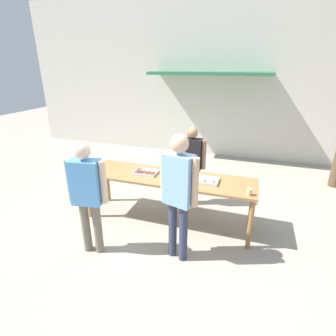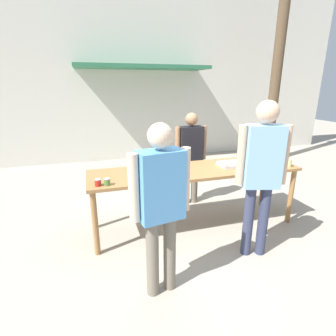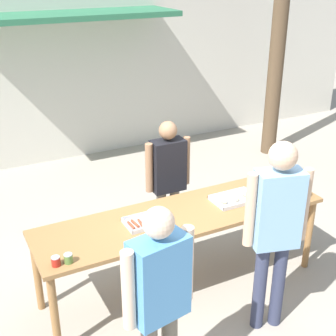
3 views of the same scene
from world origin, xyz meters
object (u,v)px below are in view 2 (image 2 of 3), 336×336
at_px(person_server_behind_table, 191,151).
at_px(person_customer_with_cup, 262,167).
at_px(food_tray_sausages, 168,171).
at_px(person_customer_holding_hotdog, 161,198).
at_px(food_tray_buns, 234,164).
at_px(condiment_jar_ketchup, 107,182).
at_px(condiment_jar_mustard, 98,183).
at_px(beer_cup, 289,163).
at_px(utility_pole, 282,26).

relative_size(person_server_behind_table, person_customer_with_cup, 0.85).
distance_m(person_server_behind_table, person_customer_with_cup, 1.62).
xyz_separation_m(food_tray_sausages, person_customer_holding_hotdog, (-0.40, -1.12, 0.12)).
relative_size(food_tray_buns, condiment_jar_ketchup, 5.64).
xyz_separation_m(condiment_jar_mustard, person_server_behind_table, (1.54, 1.02, 0.03)).
bearing_deg(food_tray_buns, person_server_behind_table, 117.50).
height_order(food_tray_sausages, condiment_jar_ketchup, condiment_jar_ketchup).
relative_size(food_tray_sausages, beer_cup, 3.76).
bearing_deg(person_server_behind_table, person_customer_with_cup, -81.52).
relative_size(food_tray_sausages, person_server_behind_table, 0.25).
bearing_deg(person_customer_holding_hotdog, person_customer_with_cup, -177.44).
distance_m(food_tray_buns, person_customer_holding_hotdog, 1.80).
height_order(condiment_jar_mustard, condiment_jar_ketchup, same).
relative_size(beer_cup, person_server_behind_table, 0.07).
relative_size(food_tray_buns, condiment_jar_mustard, 5.64).
bearing_deg(person_customer_holding_hotdog, food_tray_sausages, -119.48).
bearing_deg(person_server_behind_table, utility_pole, 33.02).
bearing_deg(person_customer_with_cup, beer_cup, -131.29).
bearing_deg(person_customer_holding_hotdog, condiment_jar_ketchup, -72.95).
bearing_deg(beer_cup, food_tray_buns, 158.86).
distance_m(beer_cup, person_server_behind_table, 1.50).
height_order(food_tray_sausages, person_server_behind_table, person_server_behind_table).
bearing_deg(condiment_jar_mustard, person_customer_with_cup, -18.20).
height_order(food_tray_buns, beer_cup, beer_cup).
xyz_separation_m(food_tray_buns, beer_cup, (0.71, -0.28, 0.03)).
relative_size(person_server_behind_table, utility_pole, 0.24).
bearing_deg(utility_pole, condiment_jar_ketchup, -146.79).
relative_size(food_tray_sausages, person_customer_holding_hotdog, 0.23).
bearing_deg(condiment_jar_ketchup, beer_cup, 0.16).
distance_m(condiment_jar_mustard, utility_pole, 5.85).
bearing_deg(person_server_behind_table, person_customer_holding_hotdog, -117.85).
height_order(person_customer_with_cup, utility_pole, utility_pole).
bearing_deg(utility_pole, food_tray_sausages, -144.01).
distance_m(condiment_jar_ketchup, beer_cup, 2.54).
height_order(person_server_behind_table, person_customer_with_cup, person_customer_with_cup).
bearing_deg(food_tray_sausages, condiment_jar_ketchup, -161.05).
height_order(person_customer_holding_hotdog, utility_pole, utility_pole).
xyz_separation_m(person_customer_with_cup, utility_pole, (2.75, 3.45, 2.20)).
xyz_separation_m(food_tray_buns, utility_pole, (2.57, 2.60, 2.43)).
bearing_deg(food_tray_sausages, beer_cup, -9.11).
relative_size(condiment_jar_mustard, person_server_behind_table, 0.05).
bearing_deg(person_server_behind_table, food_tray_buns, -61.55).
distance_m(food_tray_sausages, condiment_jar_mustard, 0.96).
bearing_deg(person_server_behind_table, condiment_jar_mustard, -145.62).
bearing_deg(condiment_jar_ketchup, person_customer_holding_hotdog, -63.37).
bearing_deg(condiment_jar_mustard, utility_pole, 32.54).
bearing_deg(beer_cup, condiment_jar_mustard, 179.98).
bearing_deg(person_customer_with_cup, food_tray_sausages, -29.97).
xyz_separation_m(food_tray_sausages, condiment_jar_mustard, (-0.92, -0.27, 0.03)).
bearing_deg(condiment_jar_mustard, person_server_behind_table, 33.44).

